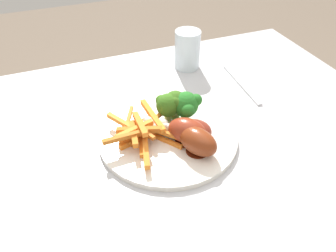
% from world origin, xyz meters
% --- Properties ---
extents(dining_table, '(0.98, 0.80, 0.73)m').
position_xyz_m(dining_table, '(0.00, 0.00, 0.61)').
color(dining_table, '#B7B7BC').
rests_on(dining_table, ground_plane).
extents(dinner_plate, '(0.28, 0.28, 0.01)m').
position_xyz_m(dinner_plate, '(-0.03, 0.01, 0.73)').
color(dinner_plate, white).
rests_on(dinner_plate, dining_table).
extents(broccoli_floret_front, '(0.06, 0.05, 0.06)m').
position_xyz_m(broccoli_floret_front, '(-0.02, 0.06, 0.78)').
color(broccoli_floret_front, '#91AB53').
rests_on(broccoli_floret_front, dinner_plate).
extents(broccoli_floret_middle, '(0.06, 0.06, 0.07)m').
position_xyz_m(broccoli_floret_middle, '(0.02, 0.04, 0.78)').
color(broccoli_floret_middle, '#87BD5F').
rests_on(broccoli_floret_middle, dinner_plate).
extents(broccoli_floret_back, '(0.05, 0.05, 0.06)m').
position_xyz_m(broccoli_floret_back, '(-0.01, 0.06, 0.78)').
color(broccoli_floret_back, '#88B259').
rests_on(broccoli_floret_back, dinner_plate).
extents(carrot_fries_pile, '(0.16, 0.18, 0.04)m').
position_xyz_m(carrot_fries_pile, '(-0.09, 0.02, 0.76)').
color(carrot_fries_pile, orange).
rests_on(carrot_fries_pile, dinner_plate).
extents(chicken_drumstick_near, '(0.12, 0.09, 0.04)m').
position_xyz_m(chicken_drumstick_near, '(0.00, -0.02, 0.76)').
color(chicken_drumstick_near, '#531810').
rests_on(chicken_drumstick_near, dinner_plate).
extents(chicken_drumstick_far, '(0.12, 0.11, 0.05)m').
position_xyz_m(chicken_drumstick_far, '(-0.01, -0.02, 0.77)').
color(chicken_drumstick_far, '#611C0F').
rests_on(chicken_drumstick_far, dinner_plate).
extents(chicken_drumstick_extra, '(0.09, 0.13, 0.05)m').
position_xyz_m(chicken_drumstick_extra, '(-0.00, -0.05, 0.77)').
color(chicken_drumstick_extra, '#531C0C').
rests_on(chicken_drumstick_extra, dinner_plate).
extents(fork, '(0.02, 0.19, 0.00)m').
position_xyz_m(fork, '(0.21, 0.13, 0.73)').
color(fork, silver).
rests_on(fork, dining_table).
extents(water_glass, '(0.07, 0.07, 0.10)m').
position_xyz_m(water_glass, '(0.12, 0.27, 0.78)').
color(water_glass, silver).
rests_on(water_glass, dining_table).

